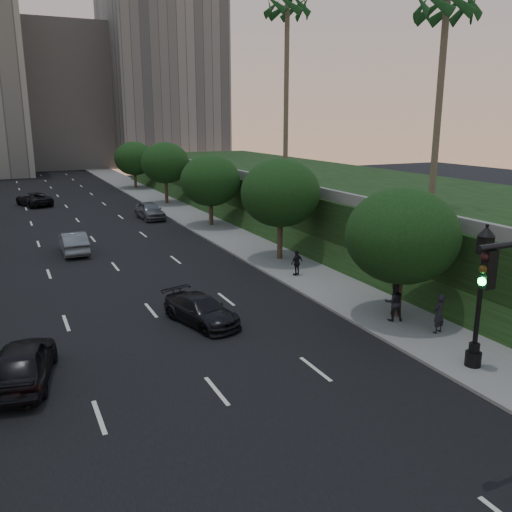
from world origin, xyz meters
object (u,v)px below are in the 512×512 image
pedestrian_b (394,302)px  sedan_near_right (201,310)px  sedan_near_left (23,363)px  pedestrian_c (297,263)px  sedan_mid_left (74,243)px  pedestrian_a (439,314)px  sedan_far_right (150,211)px  street_lamp (479,303)px  sedan_far_left (34,199)px

pedestrian_b → sedan_near_right: bearing=-5.1°
sedan_near_left → pedestrian_c: (15.39, 7.53, 0.10)m
sedan_near_left → sedan_near_right: size_ratio=1.07×
sedan_mid_left → pedestrian_c: (11.27, -11.85, 0.14)m
sedan_near_right → pedestrian_b: pedestrian_b is taller
sedan_near_left → sedan_mid_left: 19.81m
sedan_near_right → pedestrian_a: bearing=-49.3°
sedan_near_right → sedan_far_right: (4.62, 27.40, 0.17)m
sedan_near_left → sedan_mid_left: size_ratio=1.02×
sedan_near_left → sedan_far_right: sedan_far_right is taller
street_lamp → pedestrian_a: 3.64m
pedestrian_c → street_lamp: bearing=74.4°
pedestrian_a → pedestrian_b: (-0.80, 2.01, 0.02)m
street_lamp → sedan_near_left: 16.65m
sedan_near_right → pedestrian_a: pedestrian_a is taller
street_lamp → sedan_near_right: 11.90m
sedan_mid_left → sedan_far_right: 13.66m
sedan_mid_left → sedan_far_left: bearing=-87.1°
sedan_far_left → sedan_near_right: (4.76, -40.51, -0.09)m
street_lamp → sedan_mid_left: size_ratio=1.20×
sedan_mid_left → pedestrian_a: pedestrian_a is taller
street_lamp → sedan_near_right: size_ratio=1.26×
sedan_mid_left → pedestrian_c: 16.36m
sedan_far_left → pedestrian_c: (12.43, -35.86, 0.18)m
pedestrian_c → sedan_mid_left: bearing=-62.3°
sedan_far_left → sedan_mid_left: bearing=74.3°
pedestrian_a → sedan_near_left: bearing=-24.9°
sedan_near_left → sedan_far_left: size_ratio=0.91×
sedan_near_left → pedestrian_b: (15.76, -0.90, 0.23)m
street_lamp → sedan_far_right: street_lamp is taller
sedan_near_right → pedestrian_a: 10.57m
sedan_far_right → pedestrian_c: bearing=-85.4°
sedan_mid_left → pedestrian_a: (12.44, -22.29, 0.25)m
street_lamp → pedestrian_c: size_ratio=3.68×
sedan_near_right → sedan_far_right: 27.79m
sedan_near_left → pedestrian_b: size_ratio=2.67×
street_lamp → pedestrian_a: street_lamp is taller
sedan_near_left → sedan_mid_left: bearing=-90.4°
sedan_far_right → pedestrian_c: pedestrian_c is taller
street_lamp → sedan_far_right: size_ratio=1.17×
sedan_near_left → sedan_far_right: 32.70m
sedan_far_left → sedan_near_right: 40.79m
sedan_mid_left → pedestrian_a: 25.53m
sedan_far_left → pedestrian_b: 46.10m
sedan_far_left → pedestrian_a: (13.60, -46.29, 0.29)m
pedestrian_b → sedan_far_left: bearing=-53.8°
pedestrian_a → pedestrian_c: pedestrian_a is taller
sedan_near_left → pedestrian_b: 15.79m
sedan_far_right → pedestrian_a: pedestrian_a is taller
sedan_mid_left → pedestrian_c: bearing=133.7°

